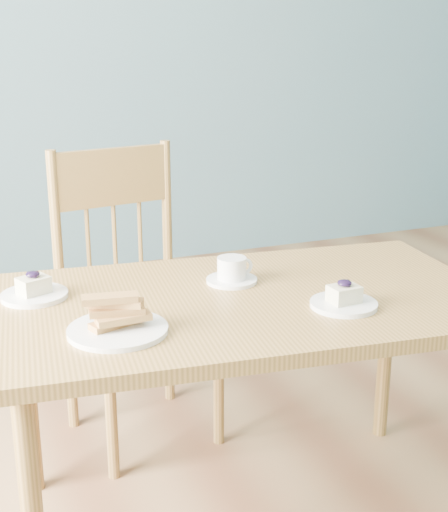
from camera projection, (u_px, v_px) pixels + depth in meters
The scene contains 7 objects.
room at pixel (345, 18), 1.63m from camera, with size 5.01×5.01×2.71m.
dining_table at pixel (250, 320), 1.85m from camera, with size 1.33×0.85×0.67m.
dining_chair at pixel (134, 295), 2.34m from camera, with size 0.50×0.49×0.97m.
cheesecake_plate_near at pixel (344, 300), 1.75m from camera, with size 0.17×0.17×0.07m.
cheesecake_plate_far at pixel (34, 291), 1.81m from camera, with size 0.17×0.17×0.07m.
coffee_cup at pixel (232, 272), 1.92m from camera, with size 0.14×0.14×0.07m.
biscotti_plate at pixel (117, 321), 1.59m from camera, with size 0.23×0.23×0.09m.
Camera 1 is at (-0.91, -1.49, 1.31)m, focal length 50.00 mm.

